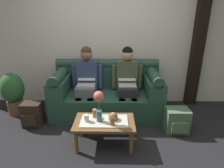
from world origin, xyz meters
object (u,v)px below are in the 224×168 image
(person_left, at_px, (87,79))
(backpack_right, at_px, (177,120))
(coffee_table, at_px, (104,124))
(potted_plant, at_px, (13,92))
(backpack_left, at_px, (32,115))
(person_right, at_px, (127,79))
(cup_near_right, at_px, (112,121))
(cup_near_left, at_px, (86,118))
(couch, at_px, (107,93))
(snack_bowl, at_px, (113,117))
(flower_vase, at_px, (99,102))
(cup_far_center, at_px, (95,113))

(person_left, relative_size, backpack_right, 3.24)
(coffee_table, height_order, potted_plant, potted_plant)
(backpack_left, bearing_deg, coffee_table, -21.02)
(person_right, distance_m, cup_near_right, 1.12)
(cup_near_left, bearing_deg, couch, 76.36)
(person_right, relative_size, backpack_right, 3.24)
(snack_bowl, bearing_deg, flower_vase, -166.39)
(snack_bowl, distance_m, backpack_right, 1.06)
(cup_far_center, height_order, backpack_right, cup_far_center)
(backpack_left, height_order, potted_plant, potted_plant)
(backpack_left, relative_size, potted_plant, 0.52)
(flower_vase, distance_m, snack_bowl, 0.31)
(couch, distance_m, backpack_left, 1.32)
(person_right, distance_m, snack_bowl, 0.99)
(snack_bowl, bearing_deg, potted_plant, 155.13)
(couch, height_order, cup_far_center, couch)
(cup_far_center, bearing_deg, snack_bowl, -13.22)
(person_left, distance_m, person_right, 0.73)
(flower_vase, bearing_deg, coffee_table, 10.46)
(person_left, height_order, flower_vase, person_left)
(cup_near_right, relative_size, backpack_left, 0.26)
(potted_plant, bearing_deg, couch, 3.08)
(cup_far_center, xyz_separation_m, potted_plant, (-1.56, 0.78, -0.00))
(coffee_table, relative_size, cup_near_right, 7.87)
(coffee_table, xyz_separation_m, flower_vase, (-0.07, -0.01, 0.35))
(flower_vase, distance_m, backpack_left, 1.32)
(coffee_table, height_order, flower_vase, flower_vase)
(cup_far_center, bearing_deg, cup_near_left, -131.43)
(cup_near_left, distance_m, backpack_right, 1.42)
(coffee_table, bearing_deg, cup_near_right, -43.85)
(cup_far_center, distance_m, backpack_left, 1.15)
(couch, bearing_deg, flower_vase, -93.89)
(couch, distance_m, potted_plant, 1.70)
(snack_bowl, height_order, backpack_left, snack_bowl)
(cup_near_left, xyz_separation_m, cup_far_center, (0.10, 0.11, 0.01))
(person_right, xyz_separation_m, coffee_table, (-0.36, -0.97, -0.34))
(couch, distance_m, backpack_right, 1.30)
(snack_bowl, bearing_deg, couch, 97.41)
(backpack_right, bearing_deg, person_left, 156.71)
(cup_far_center, bearing_deg, backpack_left, 160.91)
(person_left, bearing_deg, flower_vase, -73.15)
(couch, bearing_deg, backpack_left, -157.31)
(person_left, relative_size, coffee_table, 1.48)
(cup_near_right, bearing_deg, backpack_right, 23.45)
(person_right, height_order, snack_bowl, person_right)
(person_left, xyz_separation_m, cup_far_center, (0.22, -0.87, -0.22))
(couch, bearing_deg, cup_near_left, -103.64)
(cup_near_left, relative_size, potted_plant, 0.12)
(person_right, relative_size, cup_near_left, 12.85)
(person_right, xyz_separation_m, cup_far_center, (-0.50, -0.87, -0.22))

